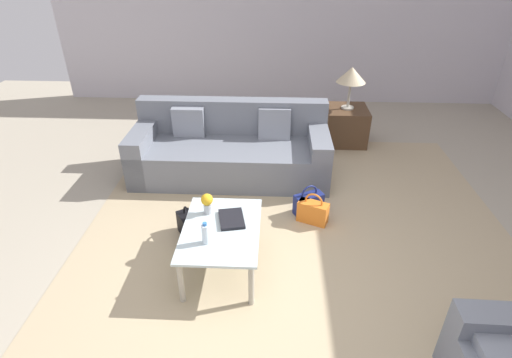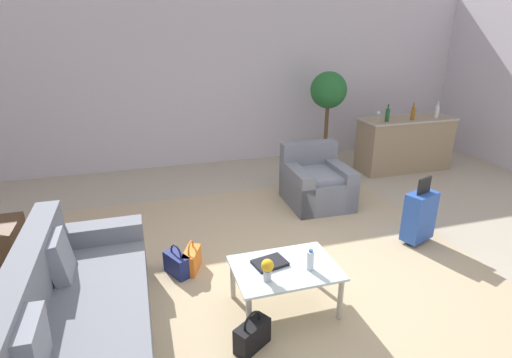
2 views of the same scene
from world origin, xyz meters
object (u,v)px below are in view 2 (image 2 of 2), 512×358
object	(u,v)px
armchair	(315,184)
handbag_navy	(177,264)
bar_console	(404,143)
wine_glass_left_of_centre	(437,111)
wine_glass_leftmost	(379,114)
handbag_black	(252,335)
couch	(72,327)
coffee_table	(285,273)
wine_bottle_clear	(437,111)
suitcase_blue	(419,216)
potted_ficus	(328,105)
wine_bottle_amber	(413,113)
water_bottle	(310,260)
handbag_orange	(192,260)
flower_vase	(267,268)
coffee_table_book	(270,263)
wine_bottle_green	(387,115)

from	to	relation	value
armchair	handbag_navy	xyz separation A→B (m)	(-2.21, -1.33, -0.17)
bar_console	wine_glass_left_of_centre	xyz separation A→B (m)	(0.59, -0.03, 0.57)
wine_glass_leftmost	handbag_black	distance (m)	4.96
couch	coffee_table	xyz separation A→B (m)	(1.80, 0.10, 0.08)
wine_bottle_clear	handbag_navy	distance (m)	5.44
suitcase_blue	potted_ficus	world-z (taller)	potted_ficus
coffee_table	handbag_black	world-z (taller)	coffee_table
coffee_table	potted_ficus	world-z (taller)	potted_ficus
wine_bottle_amber	potted_ficus	world-z (taller)	potted_ficus
water_bottle	handbag_orange	world-z (taller)	water_bottle
potted_ficus	flower_vase	bearing A→B (deg)	-122.15
flower_vase	potted_ficus	distance (m)	4.58
armchair	wine_glass_leftmost	world-z (taller)	wine_glass_leftmost
coffee_table_book	wine_glass_left_of_centre	world-z (taller)	wine_glass_left_of_centre
coffee_table	suitcase_blue	size ratio (longest dim) A/B	1.12
coffee_table_book	wine_glass_leftmost	bearing A→B (deg)	33.48
water_bottle	handbag_black	distance (m)	0.81
water_bottle	coffee_table_book	bearing A→B (deg)	150.64
wine_glass_leftmost	handbag_orange	xyz separation A→B (m)	(-3.66, -2.26, -0.94)
coffee_table	wine_glass_left_of_centre	size ratio (longest dim) A/B	6.15
wine_glass_left_of_centre	wine_bottle_clear	xyz separation A→B (m)	(-0.08, -0.09, 0.01)
wine_glass_leftmost	bar_console	bearing A→B (deg)	-3.69
couch	wine_bottle_clear	distance (m)	6.62
couch	coffee_table	distance (m)	1.80
couch	coffee_table_book	distance (m)	1.70
armchair	flower_vase	world-z (taller)	armchair
coffee_table	suitcase_blue	xyz separation A→B (m)	(2.00, 0.70, -0.03)
coffee_table_book	handbag_navy	size ratio (longest dim) A/B	0.83
couch	handbag_black	size ratio (longest dim) A/B	6.78
handbag_orange	handbag_navy	xyz separation A→B (m)	(-0.16, -0.04, 0.00)
wine_glass_left_of_centre	handbag_orange	world-z (taller)	wine_glass_left_of_centre
couch	potted_ficus	world-z (taller)	potted_ficus
wine_glass_left_of_centre	water_bottle	bearing A→B (deg)	-140.84
wine_glass_left_of_centre	wine_bottle_clear	distance (m)	0.12
handbag_navy	potted_ficus	xyz separation A→B (m)	(3.10, 2.86, 1.03)
handbag_orange	coffee_table_book	bearing A→B (deg)	-51.96
wine_bottle_amber	handbag_navy	bearing A→B (deg)	-154.12
armchair	handbag_black	bearing A→B (deg)	-123.95
coffee_table_book	wine_bottle_amber	distance (m)	4.68
armchair	coffee_table	size ratio (longest dim) A/B	1.02
flower_vase	suitcase_blue	size ratio (longest dim) A/B	0.24
handbag_orange	armchair	bearing A→B (deg)	32.29
couch	wine_glass_left_of_centre	size ratio (longest dim) A/B	15.71
flower_vase	handbag_orange	size ratio (longest dim) A/B	0.57
handbag_black	handbag_navy	world-z (taller)	same
wine_glass_left_of_centre	handbag_black	distance (m)	5.77
suitcase_blue	handbag_navy	distance (m)	2.92
wine_bottle_clear	coffee_table	bearing A→B (deg)	-143.37
coffee_table_book	wine_bottle_clear	distance (m)	5.08
wine_bottle_green	handbag_navy	xyz separation A→B (m)	(-3.89, -2.14, -0.95)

